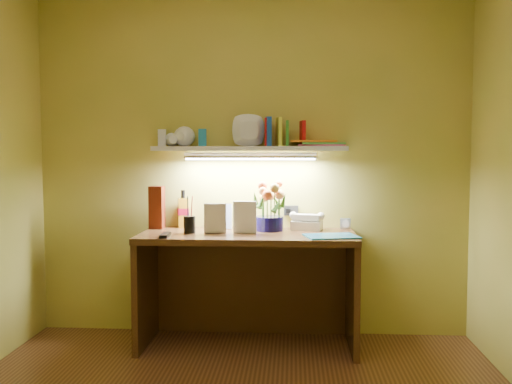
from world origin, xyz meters
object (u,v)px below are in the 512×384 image
(telephone, at_px, (307,221))
(desk_clock, at_px, (345,223))
(flower_bouquet, at_px, (269,206))
(whisky_bottle, at_px, (183,209))
(desk, at_px, (248,290))

(telephone, xyz_separation_m, desk_clock, (0.27, 0.06, -0.02))
(flower_bouquet, bearing_deg, whisky_bottle, 169.20)
(desk, distance_m, telephone, 0.61)
(desk_clock, bearing_deg, telephone, -159.43)
(flower_bouquet, bearing_deg, desk_clock, 13.57)
(flower_bouquet, bearing_deg, desk, -136.29)
(flower_bouquet, distance_m, telephone, 0.28)
(desk_clock, bearing_deg, flower_bouquet, -159.35)
(desk, height_order, telephone, telephone)
(desk, distance_m, flower_bouquet, 0.57)
(flower_bouquet, relative_size, desk_clock, 4.60)
(telephone, bearing_deg, whisky_bottle, -171.57)
(flower_bouquet, bearing_deg, telephone, 13.65)
(desk, distance_m, whisky_bottle, 0.73)
(telephone, bearing_deg, flower_bouquet, -154.31)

